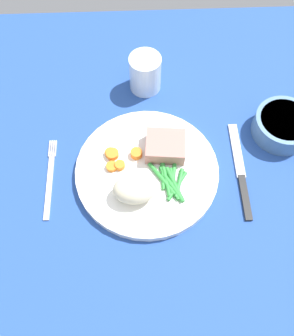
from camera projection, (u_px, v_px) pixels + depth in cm
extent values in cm
cube|color=#234793|center=(137.00, 176.00, 72.16)|extent=(120.00, 90.00, 2.00)
cylinder|color=white|center=(147.00, 173.00, 70.47)|extent=(26.69, 26.69, 1.60)
cube|color=#B2756B|center=(165.00, 146.00, 70.47)|extent=(7.84, 6.95, 3.02)
ellipsoid|color=beige|center=(134.00, 189.00, 65.49)|extent=(7.48, 5.39, 4.48)
cylinder|color=orange|center=(135.00, 154.00, 70.75)|extent=(2.18, 2.18, 1.25)
cylinder|color=orange|center=(120.00, 165.00, 69.66)|extent=(1.87, 1.87, 1.10)
cylinder|color=orange|center=(112.00, 166.00, 69.69)|extent=(2.06, 2.06, 0.84)
cylinder|color=orange|center=(112.00, 154.00, 70.75)|extent=(2.34, 2.34, 1.14)
cylinder|color=orange|center=(110.00, 153.00, 70.99)|extent=(2.13, 2.13, 0.90)
cylinder|color=#2D8C38|center=(175.00, 184.00, 67.95)|extent=(3.22, 7.13, 0.85)
cylinder|color=#2D8C38|center=(163.00, 173.00, 69.17)|extent=(0.74, 6.74, 0.65)
cylinder|color=#2D8C38|center=(166.00, 180.00, 68.50)|extent=(2.27, 5.77, 0.62)
cylinder|color=#2D8C38|center=(166.00, 180.00, 68.43)|extent=(1.65, 6.77, 0.81)
cylinder|color=#2D8C38|center=(162.00, 179.00, 68.52)|extent=(4.93, 6.88, 0.81)
cylinder|color=#2D8C38|center=(177.00, 186.00, 67.88)|extent=(4.20, 5.74, 0.72)
cylinder|color=#2D8C38|center=(173.00, 175.00, 68.92)|extent=(2.03, 7.40, 0.78)
cylinder|color=#2D8C38|center=(173.00, 188.00, 67.61)|extent=(3.69, 5.61, 0.86)
cylinder|color=#2D8C38|center=(179.00, 183.00, 68.12)|extent=(2.38, 5.84, 0.79)
cylinder|color=#2D8C38|center=(174.00, 184.00, 68.04)|extent=(1.74, 6.38, 0.78)
cube|color=silver|center=(49.00, 187.00, 69.72)|extent=(1.00, 13.00, 0.40)
cube|color=silver|center=(50.00, 149.00, 73.61)|extent=(0.24, 3.60, 0.40)
cube|color=silver|center=(52.00, 149.00, 73.61)|extent=(0.24, 3.60, 0.40)
cube|color=silver|center=(54.00, 149.00, 73.62)|extent=(0.24, 3.60, 0.40)
cube|color=silver|center=(56.00, 149.00, 73.63)|extent=(0.24, 3.60, 0.40)
cube|color=black|center=(245.00, 197.00, 68.75)|extent=(1.30, 9.00, 0.64)
cube|color=silver|center=(237.00, 150.00, 73.45)|extent=(1.70, 12.00, 0.40)
cylinder|color=silver|center=(145.00, 73.00, 77.67)|extent=(6.58, 6.58, 8.08)
cylinder|color=silver|center=(145.00, 81.00, 79.76)|extent=(6.06, 6.06, 3.34)
cylinder|color=#4C7299|center=(283.00, 126.00, 73.81)|extent=(11.47, 11.47, 4.30)
cylinder|color=beige|center=(284.00, 123.00, 72.96)|extent=(9.75, 9.75, 2.37)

